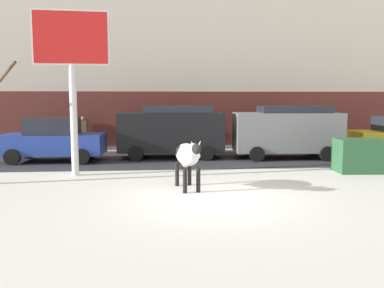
{
  "coord_description": "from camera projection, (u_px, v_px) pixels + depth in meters",
  "views": [
    {
      "loc": [
        -1.4,
        -10.29,
        2.64
      ],
      "look_at": [
        -0.3,
        3.33,
        1.1
      ],
      "focal_mm": 37.82,
      "sensor_mm": 36.0,
      "label": 1
    }
  ],
  "objects": [
    {
      "name": "cow_holstein",
      "position": [
        187.0,
        155.0,
        11.7
      ],
      "size": [
        0.84,
        1.93,
        1.54
      ],
      "color": "silver",
      "rests_on": "ground"
    },
    {
      "name": "car_grey_van",
      "position": [
        287.0,
        130.0,
        17.84
      ],
      "size": [
        4.68,
        2.28,
        2.32
      ],
      "color": "slate",
      "rests_on": "ground"
    },
    {
      "name": "dumpster",
      "position": [
        360.0,
        156.0,
        14.53
      ],
      "size": [
        1.76,
        1.2,
        1.2
      ],
      "primitive_type": "cube",
      "rotation": [
        0.0,
        0.0,
        -0.06
      ],
      "color": "#285633",
      "rests_on": "ground"
    },
    {
      "name": "car_blue_sedan",
      "position": [
        53.0,
        140.0,
        16.94
      ],
      "size": [
        4.27,
        2.13,
        1.84
      ],
      "color": "#233D9E",
      "rests_on": "ground"
    },
    {
      "name": "ground_plane",
      "position": [
        214.0,
        200.0,
        10.6
      ],
      "size": [
        120.0,
        120.0,
        0.0
      ],
      "primitive_type": "plane",
      "color": "white"
    },
    {
      "name": "pedestrian_near_billboard",
      "position": [
        189.0,
        133.0,
        20.91
      ],
      "size": [
        0.36,
        0.24,
        1.73
      ],
      "color": "#282833",
      "rests_on": "ground"
    },
    {
      "name": "building_facade",
      "position": [
        183.0,
        32.0,
        23.52
      ],
      "size": [
        44.0,
        6.1,
        13.0
      ],
      "color": "beige",
      "rests_on": "ground"
    },
    {
      "name": "road_strip",
      "position": [
        191.0,
        158.0,
        17.84
      ],
      "size": [
        60.0,
        5.6,
        0.01
      ],
      "primitive_type": "cube",
      "color": "#333338",
      "rests_on": "ground"
    },
    {
      "name": "car_black_van",
      "position": [
        172.0,
        130.0,
        17.97
      ],
      "size": [
        4.68,
        2.28,
        2.32
      ],
      "color": "black",
      "rests_on": "ground"
    },
    {
      "name": "billboard",
      "position": [
        71.0,
        48.0,
        13.47
      ],
      "size": [
        2.53,
        0.38,
        5.56
      ],
      "color": "silver",
      "rests_on": "ground"
    },
    {
      "name": "pedestrian_far_left",
      "position": [
        83.0,
        133.0,
        20.48
      ],
      "size": [
        0.36,
        0.24,
        1.73
      ],
      "color": "#282833",
      "rests_on": "ground"
    },
    {
      "name": "pedestrian_by_cars",
      "position": [
        120.0,
        133.0,
        20.62
      ],
      "size": [
        0.36,
        0.24,
        1.73
      ],
      "color": "#282833",
      "rests_on": "ground"
    }
  ]
}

